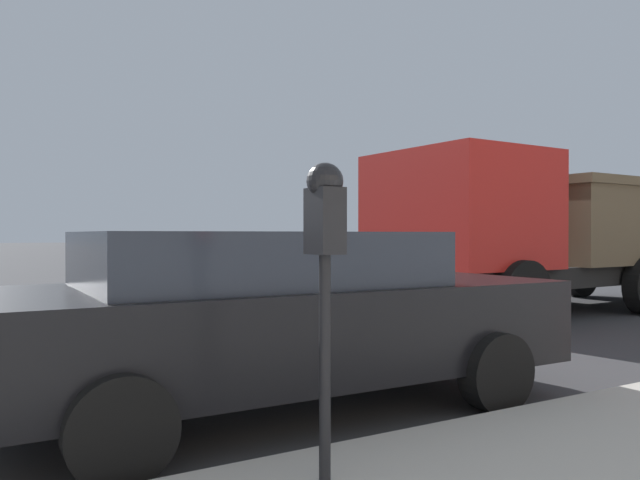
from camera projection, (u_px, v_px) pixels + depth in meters
ground_plane at (119, 400)px, 5.33m from camera, size 220.00×220.00×0.00m
parking_meter at (325, 238)px, 3.18m from camera, size 0.21×0.19×1.65m
car_black at (274, 314)px, 5.05m from camera, size 2.17×4.73×1.44m
dump_truck at (556, 230)px, 11.73m from camera, size 3.16×7.56×2.77m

